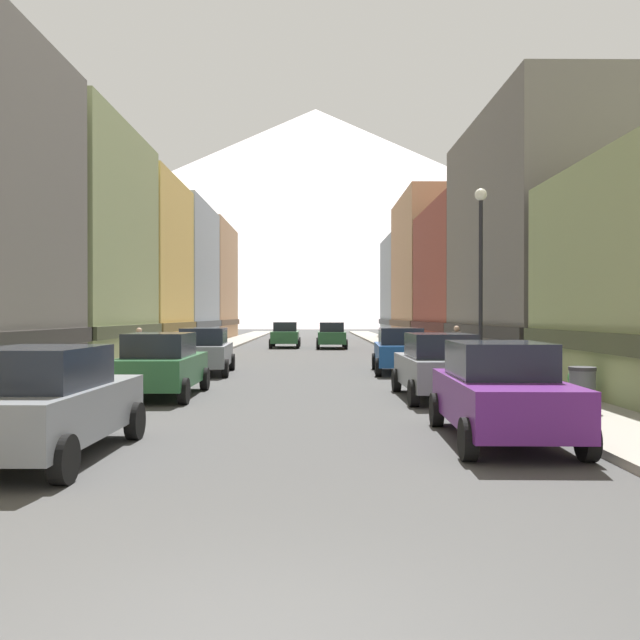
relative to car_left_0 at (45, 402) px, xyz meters
name	(u,v)px	position (x,y,z in m)	size (l,w,h in m)	color
sidewalk_left	(199,353)	(-2.45, 28.70, -0.82)	(2.50, 100.00, 0.15)	gray
sidewalk_right	(414,353)	(10.05, 28.70, -0.82)	(2.50, 100.00, 0.15)	gray
storefront_left_2	(36,251)	(-7.83, 18.79, 4.17)	(8.56, 10.27, 10.48)	#8C9966
storefront_left_3	(118,269)	(-7.27, 29.18, 4.05)	(7.45, 9.66, 10.25)	#D8B259
storefront_left_4	(168,277)	(-6.76, 40.26, 4.22)	(6.43, 11.80, 10.58)	#99A5B2
storefront_left_5	(195,284)	(-7.04, 53.17, 4.32)	(6.98, 13.17, 10.79)	tan
storefront_right_2	(551,246)	(14.55, 18.78, 4.37)	(6.81, 13.38, 10.89)	#66605B
storefront_right_3	(494,281)	(15.50, 31.69, 3.48)	(8.70, 12.32, 9.07)	brown
storefront_right_4	(461,272)	(16.28, 45.04, 4.91)	(10.26, 13.29, 11.98)	tan
storefront_right_5	(418,290)	(14.63, 56.95, 3.91)	(6.96, 10.42, 9.95)	#99A5B2
car_left_0	(45,402)	(0.00, 0.00, 0.00)	(2.16, 4.44, 1.78)	slate
car_left_1	(162,365)	(0.00, 8.12, 0.00)	(2.06, 4.40, 1.78)	#265933
car_left_2	(205,351)	(0.00, 15.48, 0.00)	(2.25, 4.48, 1.78)	slate
car_right_0	(501,391)	(7.60, 1.50, 0.00)	(2.18, 4.46, 1.78)	#591E72
car_right_1	(438,366)	(7.60, 7.65, 0.00)	(2.09, 4.41, 1.78)	slate
car_right_2	(400,350)	(7.60, 15.86, 0.00)	(2.25, 4.48, 1.78)	#19478C
car_driving_0	(331,335)	(5.40, 35.60, 0.00)	(2.06, 4.40, 1.78)	#265933
car_driving_1	(285,335)	(2.20, 36.88, 0.00)	(2.06, 4.40, 1.78)	#265933
trash_bin_right	(582,389)	(10.15, 4.20, -0.26)	(0.59, 0.59, 0.98)	#4C5156
potted_plant_0	(581,382)	(10.80, 5.94, -0.27)	(0.62, 0.62, 0.88)	gray
potted_plant_1	(13,381)	(-3.20, 6.06, -0.24)	(0.64, 0.64, 0.90)	#4C4C51
potted_plant_2	(39,376)	(-3.20, 7.62, -0.27)	(0.51, 0.51, 0.85)	brown
pedestrian_0	(457,348)	(10.05, 16.94, 0.03)	(0.36, 0.36, 1.69)	brown
pedestrian_1	(139,351)	(-2.45, 15.20, 0.01)	(0.36, 0.36, 1.64)	navy
streetlamp_right	(481,257)	(9.15, 9.29, 3.09)	(0.36, 0.36, 5.86)	black
mountain_backdrop	(316,215)	(4.69, 253.70, 40.32)	(312.26, 312.26, 82.43)	silver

